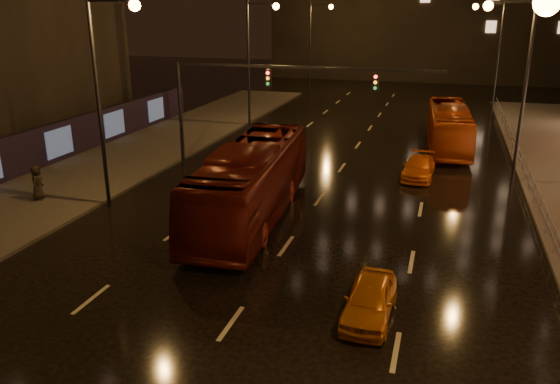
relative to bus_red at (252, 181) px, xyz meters
name	(u,v)px	position (x,y,z in m)	size (l,w,h in m)	color
ground	(335,177)	(2.44, 7.26, -1.72)	(140.00, 140.00, 0.00)	black
sidewalk_left	(80,180)	(-11.06, 2.26, -1.64)	(7.00, 70.00, 0.15)	#38332D
traffic_signal	(251,90)	(-2.62, 7.26, 3.02)	(15.31, 0.32, 6.20)	black
railing_right	(535,189)	(12.64, 5.26, -0.82)	(0.05, 56.00, 1.00)	#99999E
bus_red	(252,181)	(0.00, 0.00, 0.00)	(2.89, 12.34, 3.44)	#4D100B
bus_curb	(449,127)	(8.44, 16.20, -0.23)	(2.50, 10.68, 2.98)	#AA3D11
taxi_near	(370,300)	(6.44, -7.12, -1.11)	(1.43, 3.57, 1.21)	#BE6311
taxi_far	(419,167)	(6.99, 8.60, -1.14)	(1.63, 4.02, 1.17)	#D45D14
pedestrian_c	(37,182)	(-10.84, -1.24, -0.70)	(0.85, 0.55, 1.74)	black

